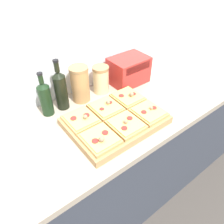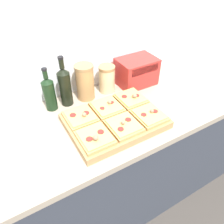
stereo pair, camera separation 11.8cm
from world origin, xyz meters
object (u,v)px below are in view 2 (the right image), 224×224
(cutting_board, at_px, (115,121))
(wine_bottle, at_px, (65,86))
(grain_jar_short, at_px, (107,79))
(olive_oil_bottle, at_px, (49,93))
(grain_jar_tall, at_px, (85,82))
(toaster_oven, at_px, (137,71))

(cutting_board, bearing_deg, wine_bottle, 116.80)
(cutting_board, height_order, grain_jar_short, grain_jar_short)
(olive_oil_bottle, distance_m, grain_jar_short, 0.38)
(cutting_board, relative_size, grain_jar_short, 2.84)
(wine_bottle, xyz_separation_m, grain_jar_tall, (0.13, 0.00, -0.01))
(grain_jar_tall, bearing_deg, grain_jar_short, 0.00)
(olive_oil_bottle, distance_m, wine_bottle, 0.10)
(olive_oil_bottle, xyz_separation_m, toaster_oven, (0.60, -0.02, -0.02))
(olive_oil_bottle, xyz_separation_m, wine_bottle, (0.10, 0.00, 0.02))
(olive_oil_bottle, bearing_deg, grain_jar_tall, 0.00)
(olive_oil_bottle, height_order, grain_jar_tall, olive_oil_bottle)
(olive_oil_bottle, relative_size, grain_jar_short, 1.48)
(cutting_board, bearing_deg, olive_oil_bottle, 129.35)
(cutting_board, bearing_deg, grain_jar_tall, 95.28)
(wine_bottle, distance_m, toaster_oven, 0.50)
(olive_oil_bottle, xyz_separation_m, grain_jar_short, (0.38, 0.00, -0.02))
(wine_bottle, xyz_separation_m, toaster_oven, (0.50, -0.02, -0.04))
(toaster_oven, bearing_deg, cutting_board, -139.75)
(olive_oil_bottle, relative_size, toaster_oven, 0.95)
(toaster_oven, bearing_deg, grain_jar_short, 175.45)
(olive_oil_bottle, bearing_deg, toaster_oven, -1.68)
(cutting_board, distance_m, grain_jar_short, 0.34)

